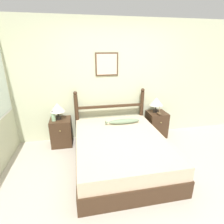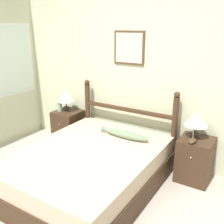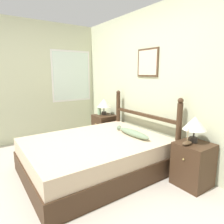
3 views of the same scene
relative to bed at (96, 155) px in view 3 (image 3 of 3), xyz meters
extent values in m
plane|color=#B7AD9E|center=(0.10, -0.61, -0.25)|extent=(16.00, 16.00, 0.00)
cube|color=beige|center=(0.10, 1.12, 1.03)|extent=(6.40, 0.06, 2.55)
cube|color=#4C3823|center=(-0.05, 1.08, 1.40)|extent=(0.48, 0.02, 0.47)
cube|color=beige|center=(-0.05, 1.07, 1.40)|extent=(0.42, 0.01, 0.41)
cube|color=beige|center=(-2.03, -0.61, 1.03)|extent=(0.06, 6.40, 2.55)
cube|color=white|center=(-2.00, 0.53, 1.15)|extent=(0.01, 0.96, 1.18)
cube|color=silver|center=(-1.99, 0.53, 1.15)|extent=(0.01, 0.88, 1.10)
cube|color=#3D2819|center=(0.00, 0.00, -0.11)|extent=(1.55, 2.02, 0.28)
cube|color=#CCB293|center=(0.00, 0.00, 0.14)|extent=(1.51, 1.98, 0.22)
cylinder|color=#3D2819|center=(-0.73, 0.97, 0.28)|extent=(0.08, 0.08, 1.05)
sphere|color=#3D2819|center=(-0.73, 0.97, 0.84)|extent=(0.08, 0.08, 0.08)
cylinder|color=#3D2819|center=(0.73, 0.97, 0.28)|extent=(0.08, 0.08, 1.05)
sphere|color=#3D2819|center=(0.73, 0.97, 0.84)|extent=(0.08, 0.08, 0.08)
cube|color=#3D2819|center=(0.00, 0.97, 0.51)|extent=(1.47, 0.06, 0.05)
cube|color=#3D2819|center=(-1.08, 0.85, 0.04)|extent=(0.42, 0.42, 0.58)
sphere|color=tan|center=(-1.08, 0.63, 0.17)|extent=(0.02, 0.02, 0.02)
cube|color=#3D2819|center=(1.08, 0.85, 0.04)|extent=(0.42, 0.42, 0.58)
sphere|color=tan|center=(1.08, 0.63, 0.17)|extent=(0.02, 0.02, 0.02)
cylinder|color=#2D2823|center=(-1.10, 0.86, 0.37)|extent=(0.10, 0.10, 0.07)
cylinder|color=#2D2823|center=(-1.10, 0.86, 0.45)|extent=(0.02, 0.02, 0.10)
cone|color=beige|center=(-1.10, 0.86, 0.59)|extent=(0.30, 0.30, 0.18)
cylinder|color=#2D2823|center=(1.04, 0.87, 0.37)|extent=(0.10, 0.10, 0.07)
cylinder|color=#2D2823|center=(1.04, 0.87, 0.45)|extent=(0.02, 0.02, 0.10)
cone|color=beige|center=(1.04, 0.87, 0.59)|extent=(0.30, 0.30, 0.18)
cylinder|color=#99C699|center=(-1.19, 0.80, 0.42)|extent=(0.08, 0.08, 0.17)
sphere|color=#333338|center=(-1.19, 0.80, 0.52)|extent=(0.05, 0.05, 0.05)
ellipsoid|color=#4C3823|center=(1.05, 0.72, 0.36)|extent=(0.08, 0.16, 0.05)
cylinder|color=#997F56|center=(1.05, 0.72, 0.47)|extent=(0.01, 0.01, 0.16)
ellipsoid|color=gray|center=(0.21, 0.56, 0.30)|extent=(0.66, 0.14, 0.10)
cone|color=gray|center=(-0.14, 0.56, 0.30)|extent=(0.06, 0.09, 0.09)
camera|label=1|loc=(-0.66, -2.62, 1.70)|focal=28.00mm
camera|label=2|loc=(1.76, -2.30, 1.71)|focal=42.00mm
camera|label=3|loc=(2.46, -1.42, 1.23)|focal=32.00mm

